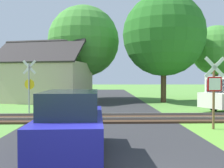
{
  "coord_description": "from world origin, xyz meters",
  "views": [
    {
      "loc": [
        0.13,
        -4.35,
        2.12
      ],
      "look_at": [
        0.5,
        9.44,
        1.8
      ],
      "focal_mm": 40.0,
      "sensor_mm": 36.0,
      "label": 1
    }
  ],
  "objects_px": {
    "house": "(45,80)",
    "tree_right": "(164,35)",
    "tree_far": "(216,50)",
    "crossing_sign_far": "(29,83)",
    "stop_sign_near": "(214,88)",
    "parked_car": "(72,124)",
    "tree_center": "(84,41)"
  },
  "relations": [
    {
      "from": "stop_sign_near",
      "to": "tree_center",
      "type": "relative_size",
      "value": 0.32
    },
    {
      "from": "tree_far",
      "to": "tree_center",
      "type": "xyz_separation_m",
      "value": [
        -13.13,
        0.81,
        0.96
      ]
    },
    {
      "from": "crossing_sign_far",
      "to": "house",
      "type": "distance_m",
      "value": 7.44
    },
    {
      "from": "tree_far",
      "to": "tree_center",
      "type": "height_order",
      "value": "tree_center"
    },
    {
      "from": "tree_far",
      "to": "tree_center",
      "type": "bearing_deg",
      "value": 176.49
    },
    {
      "from": "tree_center",
      "to": "parked_car",
      "type": "bearing_deg",
      "value": -86.13
    },
    {
      "from": "house",
      "to": "tree_far",
      "type": "bearing_deg",
      "value": 19.97
    },
    {
      "from": "tree_center",
      "to": "parked_car",
      "type": "relative_size",
      "value": 2.32
    },
    {
      "from": "house",
      "to": "tree_center",
      "type": "height_order",
      "value": "tree_center"
    },
    {
      "from": "crossing_sign_far",
      "to": "house",
      "type": "xyz_separation_m",
      "value": [
        -0.81,
        7.39,
        0.08
      ]
    },
    {
      "from": "stop_sign_near",
      "to": "house",
      "type": "xyz_separation_m",
      "value": [
        -9.95,
        12.49,
        0.19
      ]
    },
    {
      "from": "stop_sign_near",
      "to": "house",
      "type": "height_order",
      "value": "house"
    },
    {
      "from": "stop_sign_near",
      "to": "tree_far",
      "type": "distance_m",
      "value": 15.98
    },
    {
      "from": "stop_sign_near",
      "to": "house",
      "type": "relative_size",
      "value": 0.34
    },
    {
      "from": "tree_right",
      "to": "tree_far",
      "type": "xyz_separation_m",
      "value": [
        5.86,
        2.7,
        -1.02
      ]
    },
    {
      "from": "house",
      "to": "tree_far",
      "type": "xyz_separation_m",
      "value": [
        16.42,
        1.78,
        2.96
      ]
    },
    {
      "from": "tree_far",
      "to": "house",
      "type": "bearing_deg",
      "value": -173.81
    },
    {
      "from": "house",
      "to": "crossing_sign_far",
      "type": "bearing_deg",
      "value": -69.94
    },
    {
      "from": "tree_far",
      "to": "tree_center",
      "type": "relative_size",
      "value": 0.78
    },
    {
      "from": "stop_sign_near",
      "to": "house",
      "type": "distance_m",
      "value": 15.97
    },
    {
      "from": "crossing_sign_far",
      "to": "tree_right",
      "type": "relative_size",
      "value": 0.34
    },
    {
      "from": "tree_right",
      "to": "tree_center",
      "type": "distance_m",
      "value": 8.07
    },
    {
      "from": "tree_far",
      "to": "tree_right",
      "type": "bearing_deg",
      "value": -155.29
    },
    {
      "from": "stop_sign_near",
      "to": "parked_car",
      "type": "bearing_deg",
      "value": 29.75
    },
    {
      "from": "house",
      "to": "tree_right",
      "type": "distance_m",
      "value": 11.32
    },
    {
      "from": "crossing_sign_far",
      "to": "house",
      "type": "height_order",
      "value": "house"
    },
    {
      "from": "stop_sign_near",
      "to": "tree_far",
      "type": "height_order",
      "value": "tree_far"
    },
    {
      "from": "stop_sign_near",
      "to": "tree_right",
      "type": "bearing_deg",
      "value": -95.88
    },
    {
      "from": "tree_right",
      "to": "tree_far",
      "type": "bearing_deg",
      "value": 24.71
    },
    {
      "from": "stop_sign_near",
      "to": "tree_far",
      "type": "xyz_separation_m",
      "value": [
        6.47,
        14.27,
        3.15
      ]
    },
    {
      "from": "tree_right",
      "to": "tree_center",
      "type": "relative_size",
      "value": 1.01
    },
    {
      "from": "crossing_sign_far",
      "to": "tree_center",
      "type": "relative_size",
      "value": 0.34
    }
  ]
}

